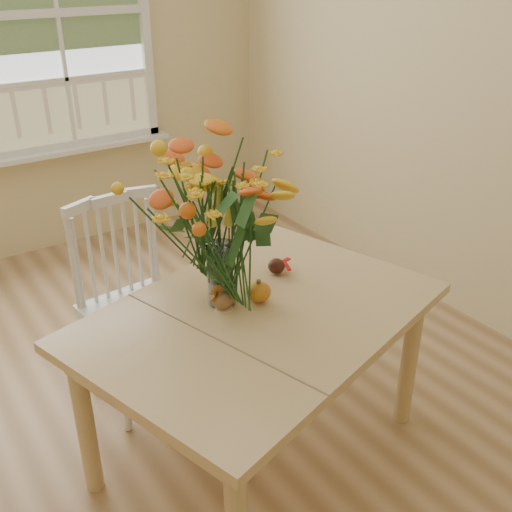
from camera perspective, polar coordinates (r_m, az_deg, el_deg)
floor at (r=2.68m, az=-9.91°, el=-18.58°), size 4.00×4.50×0.01m
wall_right at (r=3.25m, az=22.83°, el=15.49°), size 0.02×4.50×2.70m
dining_table at (r=2.28m, az=0.29°, el=-7.16°), size 1.51×1.25×0.70m
windsor_chair at (r=2.76m, az=-12.02°, el=-3.25°), size 0.46×0.45×0.94m
flower_vase at (r=2.12m, az=-3.50°, el=4.02°), size 0.51×0.51×0.61m
pumpkin at (r=2.27m, az=0.24°, el=-3.51°), size 0.10×0.10×0.07m
turkey_figurine at (r=2.22m, az=-3.09°, el=-4.27°), size 0.09×0.07×0.10m
dark_gourd at (r=2.47m, az=1.95°, el=-1.02°), size 0.13×0.12×0.06m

